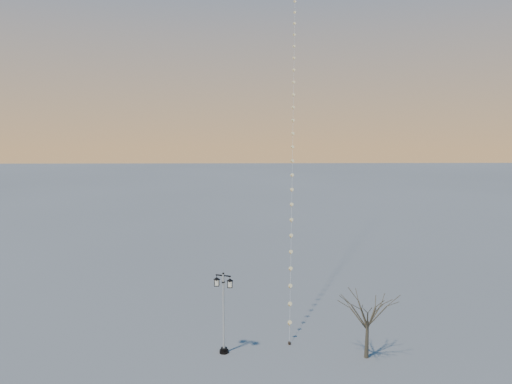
{
  "coord_description": "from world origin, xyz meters",
  "views": [
    {
      "loc": [
        -0.47,
        -27.87,
        14.94
      ],
      "look_at": [
        0.15,
        6.2,
        9.94
      ],
      "focal_mm": 32.64,
      "sensor_mm": 36.0,
      "label": 1
    }
  ],
  "objects": [
    {
      "name": "ground",
      "position": [
        0.0,
        0.0,
        0.0
      ],
      "size": [
        300.0,
        300.0,
        0.0
      ],
      "primitive_type": "plane",
      "color": "slate",
      "rests_on": "ground"
    },
    {
      "name": "bare_tree",
      "position": [
        7.17,
        0.15,
        3.13
      ],
      "size": [
        2.72,
        2.72,
        4.51
      ],
      "rotation": [
        0.0,
        0.0,
        -0.27
      ],
      "color": "#4A412F",
      "rests_on": "ground"
    },
    {
      "name": "street_lamp",
      "position": [
        -2.05,
        0.97,
        3.04
      ],
      "size": [
        1.34,
        0.78,
        5.49
      ],
      "rotation": [
        0.0,
        0.0,
        -0.33
      ],
      "color": "black",
      "rests_on": "ground"
    },
    {
      "name": "kite_train",
      "position": [
        3.92,
        17.02,
        20.96
      ],
      "size": [
        3.7,
        30.57,
        42.15
      ],
      "rotation": [
        0.0,
        0.0,
        0.01
      ],
      "color": "black",
      "rests_on": "ground"
    }
  ]
}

